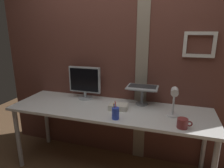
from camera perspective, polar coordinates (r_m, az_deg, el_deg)
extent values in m
cube|color=brown|center=(2.43, 3.50, 5.62)|extent=(3.27, 0.12, 2.40)
cube|color=gray|center=(2.33, 8.53, 5.02)|extent=(0.14, 0.01, 2.40)
cube|color=white|center=(2.26, 24.20, 13.20)|extent=(0.31, 0.03, 0.03)
cube|color=white|center=(2.28, 23.56, 7.48)|extent=(0.31, 0.03, 0.03)
cube|color=white|center=(2.26, 20.29, 10.67)|extent=(0.03, 0.03, 0.19)
cube|color=white|center=(2.29, 27.41, 9.96)|extent=(0.03, 0.03, 0.19)
cube|color=white|center=(2.21, -0.78, -7.32)|extent=(2.21, 0.68, 0.03)
cylinder|color=#B2B2B7|center=(2.66, -25.42, -13.97)|extent=(0.05, 0.05, 0.75)
cylinder|color=#B2B2B7|center=(3.04, -18.37, -9.48)|extent=(0.05, 0.05, 0.75)
cylinder|color=#B2B2B7|center=(2.57, 25.05, -15.06)|extent=(0.05, 0.05, 0.75)
cylinder|color=#ADB2B7|center=(2.52, -7.69, -3.95)|extent=(0.18, 0.18, 0.01)
cylinder|color=#ADB2B7|center=(2.51, -7.72, -3.05)|extent=(0.04, 0.04, 0.07)
cube|color=#ADB2B7|center=(2.45, -7.89, 1.26)|extent=(0.40, 0.04, 0.32)
cube|color=black|center=(2.44, -8.09, 1.15)|extent=(0.37, 0.00, 0.28)
cylinder|color=gray|center=(2.33, 8.54, -5.69)|extent=(0.14, 0.14, 0.01)
cylinder|color=gray|center=(2.29, 8.63, -3.47)|extent=(0.03, 0.03, 0.18)
cube|color=gray|center=(2.26, 8.73, -1.21)|extent=(0.28, 0.22, 0.01)
cube|color=#ADB2B7|center=(2.26, 8.74, -0.94)|extent=(0.35, 0.25, 0.01)
cube|color=#2D2D30|center=(2.28, 8.82, -0.63)|extent=(0.31, 0.16, 0.00)
cube|color=#ADB2B7|center=(2.37, 9.40, 2.81)|extent=(0.35, 0.04, 0.23)
cube|color=black|center=(2.36, 9.37, 2.75)|extent=(0.32, 0.03, 0.20)
cylinder|color=white|center=(2.10, 17.02, -8.53)|extent=(0.12, 0.12, 0.02)
cylinder|color=white|center=(2.05, 17.35, -4.67)|extent=(0.02, 0.02, 0.29)
cylinder|color=white|center=(1.92, 17.62, -2.12)|extent=(0.07, 0.11, 0.07)
cylinder|color=blue|center=(1.93, 1.03, -8.44)|extent=(0.07, 0.07, 0.12)
cylinder|color=red|center=(1.92, 1.23, -7.33)|extent=(0.04, 0.02, 0.17)
cylinder|color=yellow|center=(1.91, 0.56, -7.83)|extent=(0.02, 0.03, 0.14)
cylinder|color=orange|center=(1.91, 0.59, -7.73)|extent=(0.02, 0.02, 0.15)
cylinder|color=blue|center=(1.92, 0.63, -7.79)|extent=(0.01, 0.02, 0.14)
cylinder|color=maroon|center=(1.88, 19.63, -10.62)|extent=(0.09, 0.09, 0.09)
torus|color=maroon|center=(1.88, 21.46, -10.62)|extent=(0.05, 0.01, 0.05)
cube|color=silver|center=(2.16, 1.82, -6.56)|extent=(0.21, 0.16, 0.06)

